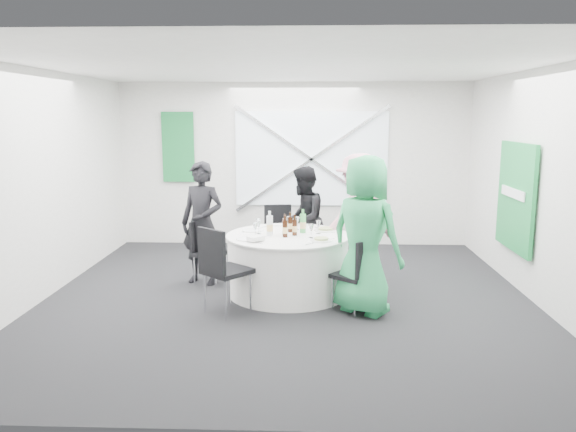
{
  "coord_description": "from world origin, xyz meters",
  "views": [
    {
      "loc": [
        0.26,
        -6.7,
        2.24
      ],
      "look_at": [
        0.0,
        0.2,
        1.0
      ],
      "focal_mm": 35.0,
      "sensor_mm": 36.0,
      "label": 1
    }
  ],
  "objects_px": {
    "chair_back_right": "(357,245)",
    "clear_water_bottle": "(270,226)",
    "chair_back": "(279,232)",
    "person_woman_pink": "(359,219)",
    "person_man_back_left": "(202,223)",
    "green_water_bottle": "(303,223)",
    "chair_back_left": "(205,247)",
    "person_woman_green": "(365,235)",
    "banquet_table": "(288,264)",
    "chair_front_left": "(221,264)",
    "person_man_back": "(303,220)",
    "chair_front_right": "(358,270)"
  },
  "relations": [
    {
      "from": "banquet_table",
      "to": "chair_front_left",
      "type": "relative_size",
      "value": 1.54
    },
    {
      "from": "person_man_back_left",
      "to": "chair_back",
      "type": "bearing_deg",
      "value": 58.34
    },
    {
      "from": "chair_back_right",
      "to": "person_woman_pink",
      "type": "bearing_deg",
      "value": -32.37
    },
    {
      "from": "person_woman_green",
      "to": "green_water_bottle",
      "type": "distance_m",
      "value": 1.08
    },
    {
      "from": "person_man_back_left",
      "to": "green_water_bottle",
      "type": "distance_m",
      "value": 1.37
    },
    {
      "from": "chair_back",
      "to": "person_woman_pink",
      "type": "relative_size",
      "value": 0.54
    },
    {
      "from": "clear_water_bottle",
      "to": "chair_front_left",
      "type": "bearing_deg",
      "value": -122.94
    },
    {
      "from": "person_man_back_left",
      "to": "chair_front_right",
      "type": "bearing_deg",
      "value": -9.77
    },
    {
      "from": "chair_back",
      "to": "clear_water_bottle",
      "type": "distance_m",
      "value": 1.3
    },
    {
      "from": "chair_back_right",
      "to": "chair_front_left",
      "type": "distance_m",
      "value": 2.22
    },
    {
      "from": "person_woman_green",
      "to": "chair_back_right",
      "type": "bearing_deg",
      "value": -54.25
    },
    {
      "from": "green_water_bottle",
      "to": "chair_back",
      "type": "bearing_deg",
      "value": 109.16
    },
    {
      "from": "chair_front_right",
      "to": "person_man_back",
      "type": "height_order",
      "value": "person_man_back"
    },
    {
      "from": "banquet_table",
      "to": "chair_front_right",
      "type": "xyz_separation_m",
      "value": [
        0.82,
        -0.69,
        0.12
      ]
    },
    {
      "from": "chair_front_right",
      "to": "person_woman_green",
      "type": "relative_size",
      "value": 0.48
    },
    {
      "from": "chair_back",
      "to": "person_woman_pink",
      "type": "xyz_separation_m",
      "value": [
        1.12,
        -0.66,
        0.33
      ]
    },
    {
      "from": "banquet_table",
      "to": "green_water_bottle",
      "type": "xyz_separation_m",
      "value": [
        0.19,
        0.14,
        0.5
      ]
    },
    {
      "from": "chair_back_right",
      "to": "person_woman_pink",
      "type": "height_order",
      "value": "person_woman_pink"
    },
    {
      "from": "person_man_back_left",
      "to": "green_water_bottle",
      "type": "relative_size",
      "value": 5.43
    },
    {
      "from": "chair_front_right",
      "to": "person_woman_pink",
      "type": "relative_size",
      "value": 0.5
    },
    {
      "from": "person_woman_green",
      "to": "chair_back",
      "type": "bearing_deg",
      "value": -22.98
    },
    {
      "from": "person_man_back",
      "to": "green_water_bottle",
      "type": "bearing_deg",
      "value": 10.45
    },
    {
      "from": "person_man_back",
      "to": "chair_back_right",
      "type": "bearing_deg",
      "value": 74.12
    },
    {
      "from": "person_woman_pink",
      "to": "green_water_bottle",
      "type": "bearing_deg",
      "value": -1.74
    },
    {
      "from": "chair_back_right",
      "to": "clear_water_bottle",
      "type": "height_order",
      "value": "clear_water_bottle"
    },
    {
      "from": "chair_back_right",
      "to": "clear_water_bottle",
      "type": "bearing_deg",
      "value": -93.57
    },
    {
      "from": "person_woman_green",
      "to": "green_water_bottle",
      "type": "relative_size",
      "value": 5.98
    },
    {
      "from": "chair_back_right",
      "to": "clear_water_bottle",
      "type": "relative_size",
      "value": 2.71
    },
    {
      "from": "person_man_back",
      "to": "chair_back_left",
      "type": "bearing_deg",
      "value": -54.45
    },
    {
      "from": "banquet_table",
      "to": "chair_back",
      "type": "bearing_deg",
      "value": 98.73
    },
    {
      "from": "person_man_back_left",
      "to": "person_man_back",
      "type": "bearing_deg",
      "value": 43.39
    },
    {
      "from": "person_woman_pink",
      "to": "person_woman_green",
      "type": "distance_m",
      "value": 1.22
    },
    {
      "from": "banquet_table",
      "to": "person_man_back",
      "type": "relative_size",
      "value": 1.02
    },
    {
      "from": "person_woman_pink",
      "to": "chair_back_left",
      "type": "bearing_deg",
      "value": -25.81
    },
    {
      "from": "chair_front_left",
      "to": "person_man_back_left",
      "type": "distance_m",
      "value": 1.32
    },
    {
      "from": "banquet_table",
      "to": "chair_back_right",
      "type": "relative_size",
      "value": 1.85
    },
    {
      "from": "chair_front_right",
      "to": "clear_water_bottle",
      "type": "height_order",
      "value": "clear_water_bottle"
    },
    {
      "from": "chair_back_right",
      "to": "green_water_bottle",
      "type": "relative_size",
      "value": 2.77
    },
    {
      "from": "person_man_back",
      "to": "person_woman_pink",
      "type": "relative_size",
      "value": 0.88
    },
    {
      "from": "person_man_back",
      "to": "clear_water_bottle",
      "type": "distance_m",
      "value": 1.15
    },
    {
      "from": "chair_back",
      "to": "person_man_back_left",
      "type": "distance_m",
      "value": 1.29
    },
    {
      "from": "clear_water_bottle",
      "to": "green_water_bottle",
      "type": "bearing_deg",
      "value": 24.94
    },
    {
      "from": "banquet_table",
      "to": "chair_back_right",
      "type": "bearing_deg",
      "value": 34.78
    },
    {
      "from": "chair_back_left",
      "to": "chair_front_left",
      "type": "bearing_deg",
      "value": -142.66
    },
    {
      "from": "chair_front_right",
      "to": "person_man_back_left",
      "type": "relative_size",
      "value": 0.53
    },
    {
      "from": "clear_water_bottle",
      "to": "chair_back_left",
      "type": "bearing_deg",
      "value": 153.91
    },
    {
      "from": "chair_back_right",
      "to": "person_woman_green",
      "type": "xyz_separation_m",
      "value": [
        -0.03,
        -1.32,
        0.42
      ]
    },
    {
      "from": "person_man_back_left",
      "to": "person_woman_green",
      "type": "height_order",
      "value": "person_woman_green"
    },
    {
      "from": "banquet_table",
      "to": "chair_back",
      "type": "xyz_separation_m",
      "value": [
        -0.18,
        1.2,
        0.17
      ]
    },
    {
      "from": "person_woman_green",
      "to": "banquet_table",
      "type": "bearing_deg",
      "value": -0.0
    }
  ]
}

